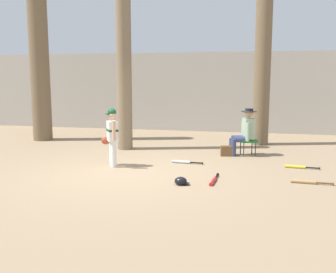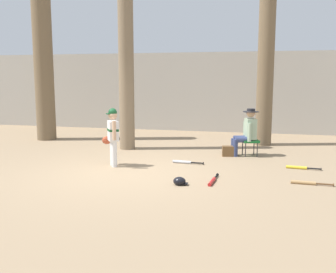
{
  "view_description": "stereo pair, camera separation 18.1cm",
  "coord_description": "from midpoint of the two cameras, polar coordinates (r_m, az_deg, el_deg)",
  "views": [
    {
      "loc": [
        2.53,
        -7.49,
        1.97
      ],
      "look_at": [
        0.8,
        0.37,
        0.75
      ],
      "focal_mm": 41.61,
      "sensor_mm": 36.0,
      "label": 1
    },
    {
      "loc": [
        2.71,
        -7.45,
        1.97
      ],
      "look_at": [
        0.8,
        0.37,
        0.75
      ],
      "focal_mm": 41.61,
      "sensor_mm": 36.0,
      "label": 2
    }
  ],
  "objects": [
    {
      "name": "young_ballplayer",
      "position": [
        8.73,
        -8.81,
        0.44
      ],
      "size": [
        0.51,
        0.52,
        1.31
      ],
      "color": "white",
      "rests_on": "ground"
    },
    {
      "name": "concrete_back_wall",
      "position": [
        14.62,
        2.15,
        6.54
      ],
      "size": [
        18.0,
        0.36,
        2.88
      ],
      "primitive_type": "cube",
      "color": "#ADA89E",
      "rests_on": "ground"
    },
    {
      "name": "seated_spectator",
      "position": [
        10.05,
        10.66,
        0.87
      ],
      "size": [
        0.68,
        0.53,
        1.2
      ],
      "color": "navy",
      "rests_on": "ground"
    },
    {
      "name": "ground_plane",
      "position": [
        8.16,
        -6.7,
        -5.42
      ],
      "size": [
        60.0,
        60.0,
        0.0
      ],
      "primitive_type": "plane",
      "color": "#937A5B"
    },
    {
      "name": "bat_yellow_trainer",
      "position": [
        8.99,
        17.96,
        -4.25
      ],
      "size": [
        0.73,
        0.14,
        0.07
      ],
      "color": "yellow",
      "rests_on": "ground"
    },
    {
      "name": "bat_wood_tan",
      "position": [
        7.76,
        19.03,
        -6.32
      ],
      "size": [
        0.76,
        0.11,
        0.07
      ],
      "color": "tan",
      "rests_on": "ground"
    },
    {
      "name": "folding_stool",
      "position": [
        10.11,
        11.15,
        -0.68
      ],
      "size": [
        0.5,
        0.5,
        0.41
      ],
      "color": "#196B2D",
      "rests_on": "ground"
    },
    {
      "name": "batting_helmet_black",
      "position": [
        7.27,
        1.17,
        -6.56
      ],
      "size": [
        0.28,
        0.21,
        0.16
      ],
      "color": "black",
      "rests_on": "ground"
    },
    {
      "name": "bat_red_barrel",
      "position": [
        7.48,
        6.0,
        -6.44
      ],
      "size": [
        0.12,
        0.79,
        0.07
      ],
      "color": "red",
      "rests_on": "ground"
    },
    {
      "name": "handbag_beside_stool",
      "position": [
        9.97,
        8.18,
        -2.1
      ],
      "size": [
        0.37,
        0.24,
        0.26
      ],
      "primitive_type": "cube",
      "rotation": [
        0.0,
        0.0,
        0.2
      ],
      "color": "brown",
      "rests_on": "ground"
    },
    {
      "name": "tree_behind_spectator",
      "position": [
        11.75,
        13.3,
        11.55
      ],
      "size": [
        0.71,
        0.71,
        5.96
      ],
      "color": "brown",
      "rests_on": "ground"
    },
    {
      "name": "tree_near_player",
      "position": [
        10.8,
        -7.01,
        12.66
      ],
      "size": [
        0.61,
        0.61,
        6.11
      ],
      "color": "#7F6B51",
      "rests_on": "ground"
    },
    {
      "name": "tree_far_left",
      "position": [
        13.01,
        -18.85,
        13.27
      ],
      "size": [
        0.89,
        0.89,
        7.15
      ],
      "color": "brown",
      "rests_on": "ground"
    },
    {
      "name": "bat_aluminum_silver",
      "position": [
        9.04,
        1.72,
        -3.75
      ],
      "size": [
        0.74,
        0.11,
        0.07
      ],
      "color": "#B7BCC6",
      "rests_on": "ground"
    }
  ]
}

